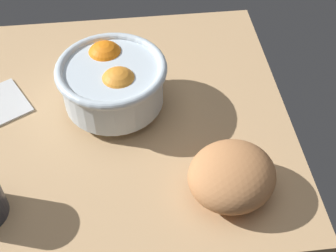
% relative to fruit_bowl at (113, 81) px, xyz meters
% --- Properties ---
extents(ground_plane, '(0.70, 0.61, 0.03)m').
position_rel_fruit_bowl_xyz_m(ground_plane, '(-0.03, -0.03, -0.08)').
color(ground_plane, tan).
extents(fruit_bowl, '(0.20, 0.20, 0.11)m').
position_rel_fruit_bowl_xyz_m(fruit_bowl, '(0.00, 0.00, 0.00)').
color(fruit_bowl, silver).
rests_on(fruit_bowl, ground).
extents(bread_loaf, '(0.18, 0.18, 0.08)m').
position_rel_fruit_bowl_xyz_m(bread_loaf, '(0.18, -0.21, -0.02)').
color(bread_loaf, '#C17F4D').
rests_on(bread_loaf, ground).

